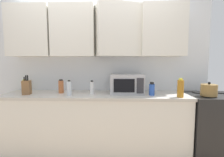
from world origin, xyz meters
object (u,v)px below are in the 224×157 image
(bottle_blue_cleaner, at_px, (152,89))
(bottle_spice_jar, at_px, (61,87))
(stove_range, at_px, (213,125))
(bottle_yellow_mustard, at_px, (25,85))
(bottle_amber_vinegar, at_px, (180,88))
(microwave, at_px, (127,84))
(bottle_clear_tall, at_px, (69,88))
(knife_block, at_px, (27,87))
(bottle_white_jar, at_px, (92,88))
(kettle, at_px, (209,90))

(bottle_blue_cleaner, height_order, bottle_spice_jar, bottle_spice_jar)
(stove_range, height_order, bottle_yellow_mustard, bottle_yellow_mustard)
(bottle_amber_vinegar, bearing_deg, microwave, 158.79)
(microwave, distance_m, bottle_amber_vinegar, 0.74)
(stove_range, distance_m, bottle_blue_cleaner, 1.07)
(bottle_spice_jar, distance_m, bottle_clear_tall, 0.25)
(bottle_yellow_mustard, height_order, bottle_amber_vinegar, bottle_amber_vinegar)
(bottle_spice_jar, height_order, bottle_amber_vinegar, bottle_amber_vinegar)
(stove_range, xyz_separation_m, knife_block, (-2.70, -0.06, 0.55))
(bottle_spice_jar, height_order, bottle_white_jar, bottle_spice_jar)
(bottle_white_jar, bearing_deg, bottle_spice_jar, 171.45)
(knife_block, relative_size, bottle_blue_cleaner, 1.49)
(stove_range, distance_m, kettle, 0.58)
(stove_range, distance_m, microwave, 1.39)
(microwave, xyz_separation_m, bottle_spice_jar, (-0.98, -0.01, -0.04))
(stove_range, distance_m, bottle_spice_jar, 2.31)
(kettle, height_order, bottle_white_jar, same)
(microwave, distance_m, bottle_clear_tall, 0.83)
(microwave, distance_m, bottle_blue_cleaner, 0.37)
(bottle_yellow_mustard, bearing_deg, bottle_white_jar, -11.98)
(kettle, distance_m, bottle_yellow_mustard, 2.75)
(bottle_amber_vinegar, bearing_deg, bottle_white_jar, 171.36)
(knife_block, relative_size, bottle_clear_tall, 1.29)
(bottle_spice_jar, relative_size, bottle_amber_vinegar, 0.81)
(bottle_blue_cleaner, distance_m, bottle_yellow_mustard, 2.00)
(kettle, distance_m, microwave, 1.11)
(bottle_amber_vinegar, xyz_separation_m, bottle_white_jar, (-1.19, 0.18, -0.02))
(bottle_clear_tall, xyz_separation_m, bottle_amber_vinegar, (1.49, -0.07, 0.02))
(kettle, bearing_deg, bottle_white_jar, 175.69)
(bottle_clear_tall, bearing_deg, knife_block, 173.70)
(stove_range, relative_size, bottle_spice_jar, 4.44)
(kettle, relative_size, bottle_spice_jar, 1.01)
(microwave, height_order, knife_block, microwave)
(bottle_blue_cleaner, bearing_deg, knife_block, 179.48)
(microwave, distance_m, bottle_spice_jar, 0.98)
(kettle, height_order, bottle_clear_tall, bottle_clear_tall)
(bottle_white_jar, bearing_deg, bottle_blue_cleaner, -3.92)
(bottle_amber_vinegar, bearing_deg, bottle_yellow_mustard, 169.73)
(bottle_clear_tall, height_order, bottle_yellow_mustard, bottle_clear_tall)
(bottle_yellow_mustard, relative_size, bottle_amber_vinegar, 0.73)
(knife_block, xyz_separation_m, bottle_blue_cleaner, (1.78, -0.02, -0.02))
(bottle_spice_jar, bearing_deg, kettle, -5.29)
(kettle, height_order, microwave, microwave)
(kettle, xyz_separation_m, bottle_white_jar, (-1.60, 0.12, 0.01))
(stove_range, bearing_deg, bottle_blue_cleaner, -175.16)
(bottle_yellow_mustard, relative_size, bottle_white_jar, 0.92)
(kettle, relative_size, bottle_white_jar, 1.03)
(microwave, relative_size, knife_block, 1.72)
(kettle, height_order, bottle_spice_jar, bottle_spice_jar)
(stove_range, relative_size, knife_block, 3.28)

